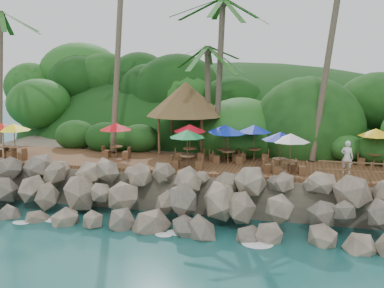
# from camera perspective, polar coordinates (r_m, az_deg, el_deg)

# --- Properties ---
(ground) EXTENTS (140.00, 140.00, 0.00)m
(ground) POSITION_cam_1_polar(r_m,az_deg,el_deg) (22.11, -3.96, -11.33)
(ground) COLOR #19514F
(ground) RESTS_ON ground
(land_base) EXTENTS (32.00, 25.20, 2.10)m
(land_base) POSITION_cam_1_polar(r_m,az_deg,el_deg) (36.81, 3.89, -1.03)
(land_base) COLOR gray
(land_base) RESTS_ON ground
(jungle_hill) EXTENTS (44.80, 28.00, 15.40)m
(jungle_hill) POSITION_cam_1_polar(r_m,az_deg,el_deg) (44.27, 5.66, -0.59)
(jungle_hill) COLOR #143811
(jungle_hill) RESTS_ON ground
(seawall) EXTENTS (29.00, 4.00, 2.30)m
(seawall) POSITION_cam_1_polar(r_m,az_deg,el_deg) (23.54, -2.45, -7.02)
(seawall) COLOR gray
(seawall) RESTS_ON ground
(terrace) EXTENTS (26.00, 5.00, 0.20)m
(terrace) POSITION_cam_1_polar(r_m,az_deg,el_deg) (27.00, 0.00, -2.51)
(terrace) COLOR brown
(terrace) RESTS_ON land_base
(jungle_foliage) EXTENTS (44.00, 16.00, 12.00)m
(jungle_foliage) POSITION_cam_1_polar(r_m,az_deg,el_deg) (36.06, 3.58, -2.96)
(jungle_foliage) COLOR #143811
(jungle_foliage) RESTS_ON ground
(foam_line) EXTENTS (25.20, 0.80, 0.06)m
(foam_line) POSITION_cam_1_polar(r_m,az_deg,el_deg) (22.37, -3.72, -10.99)
(foam_line) COLOR white
(foam_line) RESTS_ON ground
(palapa) EXTENTS (5.21, 5.21, 4.60)m
(palapa) POSITION_cam_1_polar(r_m,az_deg,el_deg) (29.96, -0.78, 5.66)
(palapa) COLOR brown
(palapa) RESTS_ON ground
(dining_clusters) EXTENTS (25.33, 5.11, 2.17)m
(dining_clusters) POSITION_cam_1_polar(r_m,az_deg,el_deg) (26.08, 2.09, 1.29)
(dining_clusters) COLOR brown
(dining_clusters) RESTS_ON terrace
(waiter) EXTENTS (0.75, 0.62, 1.77)m
(waiter) POSITION_cam_1_polar(r_m,az_deg,el_deg) (25.38, 18.72, -1.57)
(waiter) COLOR white
(waiter) RESTS_ON terrace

